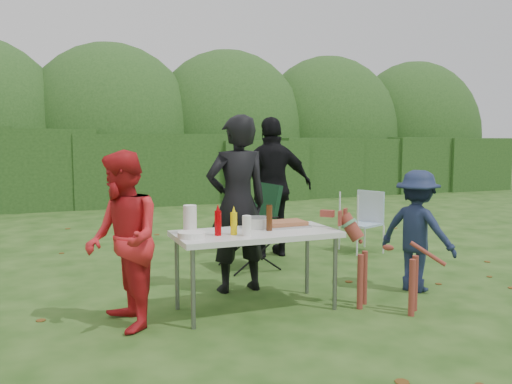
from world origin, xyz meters
name	(u,v)px	position (x,y,z in m)	size (l,w,h in m)	color
ground	(242,301)	(0.00, 0.00, 0.00)	(80.00, 80.00, 0.00)	#1E4211
hedge_row	(121,169)	(0.00, 8.00, 0.85)	(22.00, 1.40, 1.70)	#23471C
shrub_backdrop	(111,136)	(0.00, 9.60, 1.60)	(20.00, 2.60, 3.20)	#3D6628
folding_table	(256,237)	(0.03, -0.28, 0.69)	(1.50, 0.70, 0.74)	silver
person_cook	(237,204)	(0.09, 0.37, 0.92)	(0.67, 0.44, 1.83)	black
person_red_jacket	(123,240)	(-1.18, -0.32, 0.75)	(0.73, 0.57, 1.50)	red
person_black_puffy	(273,187)	(1.10, 1.76, 0.93)	(1.09, 0.46, 1.87)	black
child	(417,231)	(1.83, -0.32, 0.63)	(0.82, 0.47, 1.26)	#192342
dog	(388,263)	(1.16, -0.74, 0.45)	(0.94, 0.38, 0.90)	brown
camping_chair	(249,226)	(0.55, 1.22, 0.52)	(0.65, 0.65, 1.04)	#12351E
lawn_chair	(361,221)	(2.36, 1.53, 0.42)	(0.50, 0.50, 0.85)	teal
food_tray	(284,226)	(0.38, -0.14, 0.75)	(0.45, 0.30, 0.02)	#B7B7BA
focaccia_bread	(284,223)	(0.38, -0.14, 0.78)	(0.40, 0.26, 0.04)	#A9643E
mustard_bottle	(234,224)	(-0.21, -0.36, 0.84)	(0.06, 0.06, 0.20)	yellow
ketchup_bottle	(218,223)	(-0.35, -0.34, 0.85)	(0.06, 0.06, 0.22)	#A70004
beer_bottle	(269,218)	(0.16, -0.29, 0.86)	(0.06, 0.06, 0.24)	#47230F
paper_towel_roll	(190,220)	(-0.56, -0.17, 0.87)	(0.12, 0.12, 0.26)	white
cup_stack	(247,226)	(-0.12, -0.45, 0.83)	(0.08, 0.08, 0.18)	white
pasta_bowl	(258,222)	(0.12, -0.09, 0.79)	(0.26, 0.26, 0.10)	silver
plate_stack	(191,235)	(-0.60, -0.35, 0.77)	(0.24, 0.24, 0.05)	white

